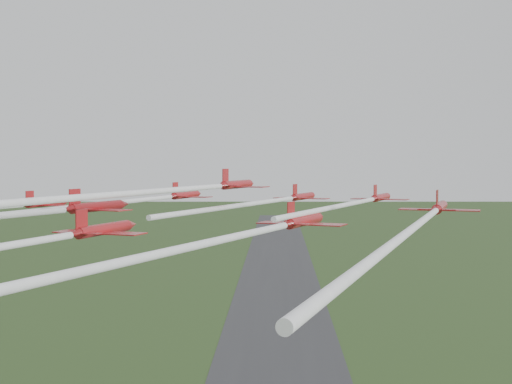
{
  "coord_description": "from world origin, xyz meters",
  "views": [
    {
      "loc": [
        -0.43,
        -95.38,
        57.09
      ],
      "look_at": [
        -3.43,
        3.37,
        52.77
      ],
      "focal_mm": 50.0,
      "sensor_mm": 36.0,
      "label": 1
    }
  ],
  "objects_px": {
    "jet_row4_right": "(229,238)",
    "jet_trail_solo": "(12,245)",
    "jet_lead": "(275,200)",
    "jet_row3_right": "(423,220)",
    "jet_row2_right": "(362,201)",
    "jet_row2_left": "(144,199)",
    "jet_row3_mid": "(183,189)",
    "jet_row4_left": "(36,212)"
  },
  "relations": [
    {
      "from": "jet_row2_left",
      "to": "jet_trail_solo",
      "type": "bearing_deg",
      "value": -73.36
    },
    {
      "from": "jet_lead",
      "to": "jet_row2_left",
      "type": "xyz_separation_m",
      "value": [
        -18.19,
        -9.22,
        0.61
      ]
    },
    {
      "from": "jet_row2_left",
      "to": "jet_row4_right",
      "type": "distance_m",
      "value": 46.37
    },
    {
      "from": "jet_trail_solo",
      "to": "jet_lead",
      "type": "bearing_deg",
      "value": 90.05
    },
    {
      "from": "jet_row3_right",
      "to": "jet_row4_right",
      "type": "height_order",
      "value": "jet_row3_right"
    },
    {
      "from": "jet_row3_mid",
      "to": "jet_row2_left",
      "type": "bearing_deg",
      "value": 129.72
    },
    {
      "from": "jet_lead",
      "to": "jet_row3_right",
      "type": "relative_size",
      "value": 0.78
    },
    {
      "from": "jet_row2_left",
      "to": "jet_trail_solo",
      "type": "xyz_separation_m",
      "value": [
        -0.68,
        -47.66,
        -0.71
      ]
    },
    {
      "from": "jet_row2_right",
      "to": "jet_row4_right",
      "type": "distance_m",
      "value": 38.62
    },
    {
      "from": "jet_row2_left",
      "to": "jet_row4_left",
      "type": "distance_m",
      "value": 27.99
    },
    {
      "from": "jet_row2_right",
      "to": "jet_trail_solo",
      "type": "xyz_separation_m",
      "value": [
        -29.93,
        -39.55,
        -0.96
      ]
    },
    {
      "from": "jet_lead",
      "to": "jet_row2_left",
      "type": "distance_m",
      "value": 20.4
    },
    {
      "from": "jet_row3_right",
      "to": "jet_row4_left",
      "type": "xyz_separation_m",
      "value": [
        -37.67,
        6.68,
        0.11
      ]
    },
    {
      "from": "jet_row4_left",
      "to": "jet_row4_right",
      "type": "relative_size",
      "value": 0.73
    },
    {
      "from": "jet_row4_left",
      "to": "jet_lead",
      "type": "bearing_deg",
      "value": 80.18
    },
    {
      "from": "jet_row3_mid",
      "to": "jet_row4_right",
      "type": "height_order",
      "value": "jet_row3_mid"
    },
    {
      "from": "jet_lead",
      "to": "jet_trail_solo",
      "type": "xyz_separation_m",
      "value": [
        -18.87,
        -56.88,
        -0.1
      ]
    },
    {
      "from": "jet_row2_right",
      "to": "jet_row4_left",
      "type": "relative_size",
      "value": 0.99
    },
    {
      "from": "jet_lead",
      "to": "jet_row3_right",
      "type": "height_order",
      "value": "jet_row3_right"
    },
    {
      "from": "jet_row3_mid",
      "to": "jet_row3_right",
      "type": "xyz_separation_m",
      "value": [
        23.26,
        -10.98,
        -2.34
      ]
    },
    {
      "from": "jet_row3_right",
      "to": "jet_row2_left",
      "type": "bearing_deg",
      "value": 150.21
    },
    {
      "from": "jet_row2_right",
      "to": "jet_row3_right",
      "type": "bearing_deg",
      "value": -63.0
    },
    {
      "from": "jet_row2_right",
      "to": "jet_trail_solo",
      "type": "distance_m",
      "value": 49.61
    },
    {
      "from": "jet_lead",
      "to": "jet_row3_mid",
      "type": "height_order",
      "value": "jet_row3_mid"
    },
    {
      "from": "jet_lead",
      "to": "jet_row4_right",
      "type": "xyz_separation_m",
      "value": [
        -3.34,
        -53.15,
        0.05
      ]
    },
    {
      "from": "jet_row2_right",
      "to": "jet_trail_solo",
      "type": "relative_size",
      "value": 0.88
    },
    {
      "from": "jet_row3_right",
      "to": "jet_trail_solo",
      "type": "height_order",
      "value": "jet_row3_right"
    },
    {
      "from": "jet_row2_left",
      "to": "jet_row2_right",
      "type": "relative_size",
      "value": 1.26
    },
    {
      "from": "jet_row4_right",
      "to": "jet_trail_solo",
      "type": "height_order",
      "value": "jet_row4_right"
    },
    {
      "from": "jet_row3_mid",
      "to": "jet_trail_solo",
      "type": "xyz_separation_m",
      "value": [
        -9.18,
        -24.6,
        -3.09
      ]
    },
    {
      "from": "jet_row2_left",
      "to": "jet_row4_left",
      "type": "bearing_deg",
      "value": -84.74
    },
    {
      "from": "jet_row2_left",
      "to": "jet_row2_right",
      "type": "bearing_deg",
      "value": 1.96
    },
    {
      "from": "jet_row2_left",
      "to": "jet_row4_left",
      "type": "xyz_separation_m",
      "value": [
        -5.91,
        -27.36,
        0.15
      ]
    },
    {
      "from": "jet_row3_right",
      "to": "jet_row4_right",
      "type": "distance_m",
      "value": 19.6
    },
    {
      "from": "jet_row4_right",
      "to": "jet_lead",
      "type": "bearing_deg",
      "value": 108.41
    },
    {
      "from": "jet_row4_right",
      "to": "jet_row4_left",
      "type": "bearing_deg",
      "value": 163.42
    },
    {
      "from": "jet_row3_mid",
      "to": "jet_row4_left",
      "type": "bearing_deg",
      "value": -143.92
    },
    {
      "from": "jet_lead",
      "to": "jet_trail_solo",
      "type": "relative_size",
      "value": 1.04
    },
    {
      "from": "jet_row2_right",
      "to": "jet_row3_mid",
      "type": "bearing_deg",
      "value": -122.74
    },
    {
      "from": "jet_row3_mid",
      "to": "jet_trail_solo",
      "type": "bearing_deg",
      "value": -91.01
    },
    {
      "from": "jet_lead",
      "to": "jet_row2_left",
      "type": "bearing_deg",
      "value": -131.51
    },
    {
      "from": "jet_trail_solo",
      "to": "jet_row3_right",
      "type": "bearing_deg",
      "value": 41.18
    }
  ]
}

